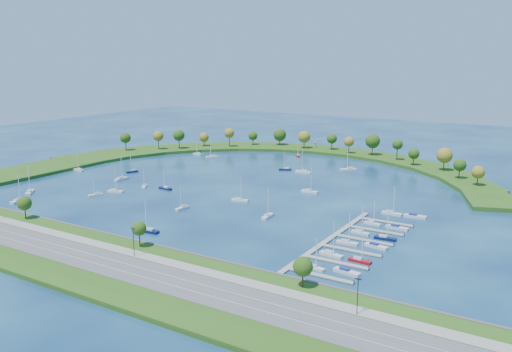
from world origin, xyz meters
The scene contains 38 objects.
ground centered at (0.00, 0.00, 0.00)m, with size 700.00×700.00×0.00m, color #081B47.
south_shoreline centered at (0.03, -122.88, 1.00)m, with size 420.00×43.10×11.60m.
breakwater centered at (-46.33, 48.72, 0.99)m, with size 286.74×247.64×2.00m.
breakwater_trees centered at (-10.24, 90.74, 10.65)m, with size 244.24×89.32×14.71m.
harbor_tower centered at (-13.72, 119.90, 4.08)m, with size 2.60×2.60×4.05m.
dock_system centered at (85.30, -61.00, 0.35)m, with size 24.28×82.00×1.60m.
moored_boat_0 centered at (-73.59, -10.33, 0.87)m, with size 4.74×7.45×10.65m.
moored_boat_1 centered at (-81.57, -75.23, 0.97)m, with size 8.28×8.92×14.00m.
moored_boat_2 centered at (2.41, 43.66, 0.89)m, with size 7.86×5.85×11.50m.
moored_boat_3 centered at (39.79, 0.88, 0.93)m, with size 8.95×3.04×12.95m.
moored_boat_4 centered at (18.44, -31.85, 0.91)m, with size 8.58×4.32×12.14m.
moored_boat_5 centered at (36.05, 63.43, 1.01)m, with size 9.24×9.40×15.14m.
moored_boat_6 centered at (-71.34, -88.48, 0.95)m, with size 3.84×9.49×13.55m.
moored_boat_7 centered at (-77.13, 58.42, 0.87)m, with size 7.42×2.92×10.62m.
moored_boat_8 centered at (43.31, -47.71, 0.92)m, with size 3.15×8.62×12.40m.
moored_boat_9 centered at (-61.25, 54.21, 0.93)m, with size 7.44×8.19×12.74m.
moored_boat_10 centered at (3.20, -56.71, 0.88)m, with size 2.72×7.57×10.91m.
moored_boat_11 centered at (15.48, 42.49, 0.97)m, with size 9.75×3.73×13.98m.
moored_boat_12 centered at (-28.08, -32.35, 0.90)m, with size 8.27×2.96×11.91m.
moored_boat_13 centered at (-49.16, -60.92, 0.87)m, with size 4.89×7.27×10.46m.
moored_boat_14 centered at (-45.92, -50.87, 0.91)m, with size 8.48×5.11×12.06m.
moored_boat_15 centered at (-64.26, -28.58, 0.94)m, with size 2.59×8.96×13.14m.
moored_boat_16 centered at (13.21, -89.99, 0.95)m, with size 9.37×3.60×13.43m.
moored_boat_17 centered at (-12.49, 89.95, 0.87)m, with size 5.97×7.15×10.79m.
moored_boat_18 centered at (-41.04, -34.34, 0.86)m, with size 5.29×6.90×10.16m.
moored_boat_19 centered at (-104.92, -24.10, 0.90)m, with size 8.18×2.85×11.81m.
docked_boat_0 centered at (85.54, -89.48, 0.87)m, with size 7.49×2.90×10.72m.
docked_boat_1 centered at (95.97, -87.36, 0.68)m, with size 9.35×3.89×1.85m.
docked_boat_2 centered at (85.51, -75.76, 0.93)m, with size 8.93×3.51×12.79m.
docked_boat_3 centered at (96.02, -75.85, 0.90)m, with size 8.02×2.59×11.65m.
docked_boat_4 centered at (85.52, -61.37, 0.90)m, with size 8.24×3.08×11.84m.
docked_boat_5 centered at (95.97, -59.38, 0.65)m, with size 8.98×3.66×1.78m.
docked_boat_6 centered at (85.53, -47.59, 0.88)m, with size 7.70×2.95×11.03m.
docked_boat_7 centered at (96.02, -49.00, 0.91)m, with size 8.45×2.83×12.24m.
docked_boat_8 centered at (85.54, -33.68, 0.87)m, with size 7.26×2.53×10.48m.
docked_boat_9 centered at (95.97, -34.07, 0.68)m, with size 9.14×3.04×1.84m.
docked_boat_10 centered at (87.91, -15.46, 0.93)m, with size 8.84×2.59×12.94m.
docked_boat_11 centered at (97.86, -14.50, 0.70)m, with size 9.60×3.66×1.91m.
Camera 1 is at (154.78, -238.72, 67.82)m, focal length 37.29 mm.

